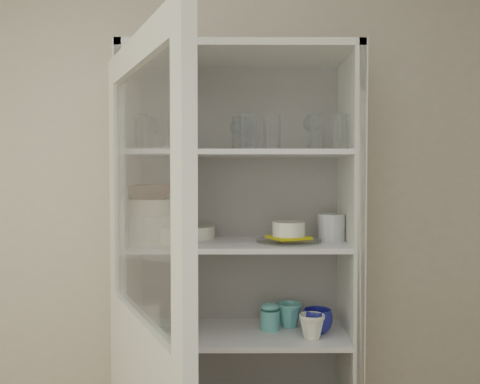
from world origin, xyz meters
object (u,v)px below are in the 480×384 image
at_px(goblet_3, 312,132).
at_px(grey_bowl_stack, 331,227).
at_px(plate_stack_back, 195,232).
at_px(cream_bowl, 149,207).
at_px(pantry_cabinet, 240,309).
at_px(yellow_trivet, 289,237).
at_px(goblet_1, 237,135).
at_px(mug_blue, 317,321).
at_px(goblet_2, 243,132).
at_px(mug_white, 312,326).
at_px(glass_platter, 289,240).
at_px(plate_stack_front, 149,229).
at_px(mug_teal, 289,315).
at_px(measuring_cups, 165,333).
at_px(white_canister, 149,316).
at_px(goblet_0, 153,134).
at_px(white_ramekin, 289,229).
at_px(terracotta_bowl, 148,192).
at_px(teal_jar, 270,318).

height_order(goblet_3, grey_bowl_stack, goblet_3).
distance_m(plate_stack_back, cream_bowl, 0.29).
xyz_separation_m(pantry_cabinet, yellow_trivet, (0.21, -0.09, 0.34)).
relative_size(goblet_1, mug_blue, 1.18).
bearing_deg(goblet_2, mug_white, -34.57).
bearing_deg(pantry_cabinet, glass_platter, -22.31).
bearing_deg(yellow_trivet, plate_stack_front, -175.38).
bearing_deg(mug_teal, measuring_cups, -164.33).
relative_size(measuring_cups, white_canister, 0.86).
bearing_deg(pantry_cabinet, goblet_0, 174.86).
height_order(goblet_2, plate_stack_front, goblet_2).
relative_size(pantry_cabinet, goblet_0, 12.82).
xyz_separation_m(goblet_3, white_ramekin, (-0.12, -0.10, -0.43)).
bearing_deg(white_ramekin, cream_bowl, -175.38).
xyz_separation_m(plate_stack_front, mug_teal, (0.62, 0.13, -0.41)).
relative_size(mug_blue, white_canister, 1.12).
distance_m(goblet_2, terracotta_bowl, 0.51).
relative_size(pantry_cabinet, grey_bowl_stack, 17.37).
xyz_separation_m(goblet_3, white_canister, (-0.74, -0.05, -0.83)).
xyz_separation_m(yellow_trivet, mug_white, (0.09, -0.08, -0.37)).
height_order(goblet_0, goblet_1, goblet_0).
height_order(white_ramekin, mug_blue, white_ramekin).
distance_m(plate_stack_front, measuring_cups, 0.45).
height_order(plate_stack_front, grey_bowl_stack, plate_stack_front).
distance_m(white_ramekin, grey_bowl_stack, 0.20).
relative_size(mug_white, measuring_cups, 1.10).
xyz_separation_m(goblet_1, teal_jar, (0.15, -0.06, -0.83)).
relative_size(mug_white, white_canister, 0.94).
xyz_separation_m(plate_stack_back, white_canister, (-0.20, -0.09, -0.37)).
bearing_deg(goblet_1, goblet_0, 175.80).
bearing_deg(mug_white, white_ramekin, 126.81).
distance_m(pantry_cabinet, measuring_cups, 0.36).
height_order(goblet_1, glass_platter, goblet_1).
xyz_separation_m(white_ramekin, mug_blue, (0.13, -0.01, -0.41)).
distance_m(cream_bowl, mug_white, 0.86).
bearing_deg(teal_jar, goblet_0, 170.75).
height_order(pantry_cabinet, mug_teal, pantry_cabinet).
bearing_deg(white_canister, mug_blue, -4.57).
xyz_separation_m(plate_stack_back, glass_platter, (0.42, -0.14, -0.02)).
distance_m(goblet_1, goblet_3, 0.34).
height_order(plate_stack_front, yellow_trivet, plate_stack_front).
height_order(glass_platter, mug_blue, glass_platter).
height_order(goblet_0, cream_bowl, goblet_0).
xyz_separation_m(goblet_0, cream_bowl, (0.01, -0.17, -0.32)).
bearing_deg(terracotta_bowl, mug_white, -2.95).
relative_size(cream_bowl, mug_teal, 1.84).
relative_size(goblet_0, glass_platter, 0.58).
xyz_separation_m(pantry_cabinet, goblet_2, (0.01, 0.03, 0.81)).
distance_m(white_ramekin, measuring_cups, 0.69).
distance_m(goblet_3, white_canister, 1.12).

